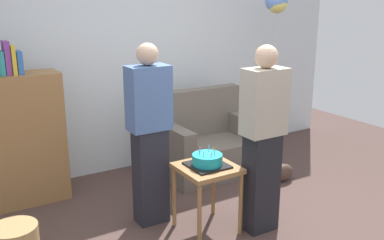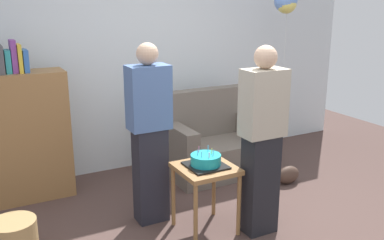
# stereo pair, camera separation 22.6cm
# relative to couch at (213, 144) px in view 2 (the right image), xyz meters

# --- Properties ---
(ground_plane) EXTENTS (8.00, 8.00, 0.00)m
(ground_plane) POSITION_rel_couch_xyz_m (-0.63, -1.36, -0.34)
(ground_plane) COLOR #4C3833
(wall_back) EXTENTS (6.00, 0.10, 2.70)m
(wall_back) POSITION_rel_couch_xyz_m (-0.63, 0.69, 1.01)
(wall_back) COLOR silver
(wall_back) RESTS_ON ground_plane
(couch) EXTENTS (1.10, 0.70, 0.96)m
(couch) POSITION_rel_couch_xyz_m (0.00, 0.00, 0.00)
(couch) COLOR #6B6056
(couch) RESTS_ON ground_plane
(bookshelf) EXTENTS (0.80, 0.36, 1.61)m
(bookshelf) POSITION_rel_couch_xyz_m (-1.99, 0.29, 0.35)
(bookshelf) COLOR olive
(bookshelf) RESTS_ON ground_plane
(side_table) EXTENTS (0.48, 0.48, 0.60)m
(side_table) POSITION_rel_couch_xyz_m (-0.74, -1.12, 0.17)
(side_table) COLOR olive
(side_table) RESTS_ON ground_plane
(birthday_cake) EXTENTS (0.32, 0.32, 0.16)m
(birthday_cake) POSITION_rel_couch_xyz_m (-0.74, -1.12, 0.31)
(birthday_cake) COLOR black
(birthday_cake) RESTS_ON side_table
(person_blowing_candles) EXTENTS (0.36, 0.22, 1.63)m
(person_blowing_candles) POSITION_rel_couch_xyz_m (-1.08, -0.72, 0.49)
(person_blowing_candles) COLOR #23232D
(person_blowing_candles) RESTS_ON ground_plane
(person_holding_cake) EXTENTS (0.36, 0.22, 1.63)m
(person_holding_cake) POSITION_rel_couch_xyz_m (-0.33, -1.35, 0.49)
(person_holding_cake) COLOR black
(person_holding_cake) RESTS_ON ground_plane
(wicker_basket) EXTENTS (0.36, 0.36, 0.30)m
(wicker_basket) POSITION_rel_couch_xyz_m (-2.27, -0.76, -0.19)
(wicker_basket) COLOR #A88451
(wicker_basket) RESTS_ON ground_plane
(handbag) EXTENTS (0.28, 0.14, 0.20)m
(handbag) POSITION_rel_couch_xyz_m (0.57, -0.68, -0.24)
(handbag) COLOR #473328
(handbag) RESTS_ON ground_plane
(balloon_bunch) EXTENTS (0.27, 0.27, 2.09)m
(balloon_bunch) POSITION_rel_couch_xyz_m (0.92, -0.04, 1.60)
(balloon_bunch) COLOR silver
(balloon_bunch) RESTS_ON ground_plane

